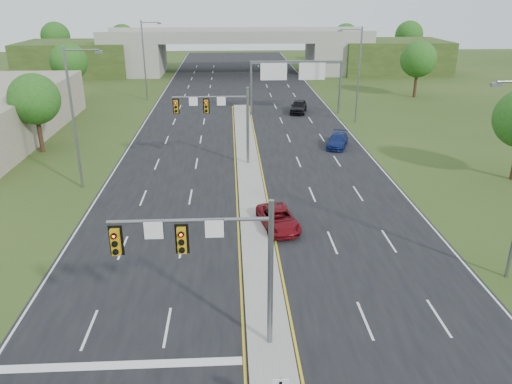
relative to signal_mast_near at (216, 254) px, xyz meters
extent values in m
plane|color=#2B4016|center=(2.26, 0.07, -4.73)|extent=(240.00, 240.00, 0.00)
cube|color=black|center=(2.26, 35.07, -4.72)|extent=(24.00, 160.00, 0.02)
cube|color=gray|center=(2.26, 23.07, -4.63)|extent=(2.00, 54.00, 0.16)
cube|color=gold|center=(1.11, 23.07, -4.70)|extent=(0.12, 54.00, 0.01)
cube|color=gold|center=(3.41, 23.07, -4.70)|extent=(0.12, 54.00, 0.01)
cube|color=silver|center=(-9.54, 35.07, -4.70)|extent=(0.12, 160.00, 0.01)
cube|color=silver|center=(14.06, 35.07, -4.70)|extent=(0.12, 160.00, 0.01)
cube|color=silver|center=(-4.24, -0.93, -4.70)|extent=(10.50, 0.50, 0.01)
cylinder|color=slate|center=(2.26, 0.07, -1.23)|extent=(0.24, 0.24, 7.00)
cylinder|color=slate|center=(-0.99, 0.07, 1.47)|extent=(6.50, 0.16, 0.16)
cube|color=#C08E0C|center=(-1.31, -0.18, 0.72)|extent=(0.35, 0.25, 1.10)
cube|color=#C08E0C|center=(-3.91, -0.18, 0.72)|extent=(0.35, 0.25, 1.10)
cube|color=black|center=(-1.31, -0.04, 0.72)|extent=(0.55, 0.04, 1.30)
cube|color=black|center=(-3.91, -0.04, 0.72)|extent=(0.55, 0.04, 1.30)
sphere|color=#FF0C05|center=(-1.31, -0.31, 1.07)|extent=(0.20, 0.20, 0.20)
sphere|color=#FF0C05|center=(-3.91, -0.31, 1.07)|extent=(0.20, 0.20, 0.20)
cube|color=white|center=(-2.42, -0.03, 1.12)|extent=(0.75, 0.04, 0.75)
cube|color=white|center=(-0.01, -0.03, 1.12)|extent=(0.75, 0.04, 0.75)
cylinder|color=slate|center=(2.26, 25.07, -1.23)|extent=(0.24, 0.24, 7.00)
cylinder|color=slate|center=(-0.99, 25.07, 1.47)|extent=(6.50, 0.16, 0.16)
cube|color=#C08E0C|center=(-1.31, 24.82, 0.72)|extent=(0.35, 0.25, 1.10)
cube|color=#C08E0C|center=(-3.91, 24.82, 0.72)|extent=(0.35, 0.25, 1.10)
cube|color=black|center=(-1.31, 24.96, 0.72)|extent=(0.55, 0.04, 1.30)
cube|color=black|center=(-3.91, 24.96, 0.72)|extent=(0.55, 0.04, 1.30)
sphere|color=#FF0C05|center=(-1.31, 24.69, 1.07)|extent=(0.20, 0.20, 0.20)
sphere|color=#FF0C05|center=(-3.91, 24.69, 1.07)|extent=(0.20, 0.20, 0.20)
cube|color=white|center=(-2.42, 24.97, 1.12)|extent=(0.75, 0.04, 0.75)
cube|color=white|center=(-0.01, 24.97, 1.12)|extent=(0.75, 0.04, 0.75)
cylinder|color=slate|center=(3.46, 45.07, -1.43)|extent=(0.28, 0.28, 6.60)
cylinder|color=slate|center=(14.76, 45.07, -1.43)|extent=(0.28, 0.28, 6.60)
cube|color=slate|center=(9.11, 45.07, 1.77)|extent=(11.50, 0.35, 0.35)
cube|color=#0C5520|center=(6.26, 44.87, 0.67)|extent=(3.20, 0.08, 2.00)
cube|color=#0C5520|center=(11.06, 44.87, 0.67)|extent=(3.20, 0.08, 2.00)
cube|color=silver|center=(6.26, 44.82, 0.67)|extent=(3.30, 0.03, 2.10)
cube|color=silver|center=(11.06, 44.82, 0.67)|extent=(3.30, 0.03, 2.10)
cube|color=gray|center=(-14.74, 80.07, -1.73)|extent=(6.00, 12.00, 6.00)
cube|color=gray|center=(19.26, 80.07, -1.73)|extent=(6.00, 12.00, 6.00)
cube|color=#2B4016|center=(-27.74, 80.07, -1.73)|extent=(20.00, 14.00, 6.00)
cube|color=#2B4016|center=(32.26, 80.07, -1.73)|extent=(20.00, 14.00, 6.00)
cube|color=gray|center=(2.26, 80.07, 1.87)|extent=(50.00, 12.00, 1.20)
cube|color=gray|center=(2.26, 74.27, 2.92)|extent=(50.00, 0.40, 0.90)
cube|color=gray|center=(2.26, 85.87, 2.92)|extent=(50.00, 0.40, 0.90)
cylinder|color=slate|center=(-11.24, 20.07, 0.77)|extent=(0.20, 0.20, 11.00)
cylinder|color=slate|center=(-9.99, 20.07, 5.97)|extent=(2.50, 0.12, 0.12)
cube|color=slate|center=(-8.74, 20.07, 5.82)|extent=(0.50, 0.25, 0.18)
cylinder|color=slate|center=(-11.24, 55.07, 0.77)|extent=(0.20, 0.20, 11.00)
cylinder|color=slate|center=(-9.99, 55.07, 5.97)|extent=(2.50, 0.12, 0.12)
cube|color=slate|center=(-8.74, 55.07, 5.82)|extent=(0.50, 0.25, 0.18)
cube|color=slate|center=(13.26, 5.07, 5.82)|extent=(0.50, 0.25, 0.18)
cylinder|color=slate|center=(15.76, 40.07, 0.77)|extent=(0.20, 0.20, 11.00)
cylinder|color=slate|center=(14.51, 40.07, 5.97)|extent=(2.50, 0.12, 0.12)
cube|color=slate|center=(13.26, 40.07, 5.82)|extent=(0.50, 0.25, 0.18)
cylinder|color=#382316|center=(-17.74, 30.07, -2.73)|extent=(0.44, 0.44, 4.00)
sphere|color=#1B5216|center=(-17.74, 30.07, 0.47)|extent=(4.80, 4.80, 4.80)
cylinder|color=#382316|center=(-21.74, 55.07, -2.60)|extent=(0.44, 0.44, 4.25)
sphere|color=#1B5216|center=(-21.74, 55.07, 0.80)|extent=(5.20, 5.20, 5.20)
cylinder|color=#382316|center=(28.26, 55.07, -2.60)|extent=(0.44, 0.44, 4.25)
sphere|color=#1B5216|center=(28.26, 55.07, 0.80)|extent=(5.20, 5.20, 5.20)
cylinder|color=#382316|center=(-35.74, 94.07, -2.48)|extent=(0.44, 0.44, 4.50)
sphere|color=#1B5216|center=(-35.74, 94.07, 1.12)|extent=(6.00, 6.00, 6.00)
cylinder|color=#382316|center=(-21.74, 94.07, -2.60)|extent=(0.44, 0.44, 4.25)
sphere|color=#1B5216|center=(-21.74, 94.07, 0.80)|extent=(5.60, 5.60, 5.60)
cylinder|color=#382316|center=(26.26, 94.07, -2.60)|extent=(0.44, 0.44, 4.25)
sphere|color=#1B5216|center=(26.26, 94.07, 0.80)|extent=(5.60, 5.60, 5.60)
cylinder|color=#382316|center=(40.26, 94.07, -2.48)|extent=(0.44, 0.44, 4.50)
sphere|color=#1B5216|center=(40.26, 94.07, 1.12)|extent=(6.00, 6.00, 6.00)
imported|color=maroon|center=(3.76, 11.88, -4.06)|extent=(2.96, 4.94, 1.28)
imported|color=navy|center=(11.53, 30.17, -4.07)|extent=(3.19, 4.76, 1.28)
imported|color=black|center=(9.62, 45.70, -3.90)|extent=(2.95, 5.07, 1.62)
camera|label=1|loc=(0.69, -17.94, 9.90)|focal=35.00mm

